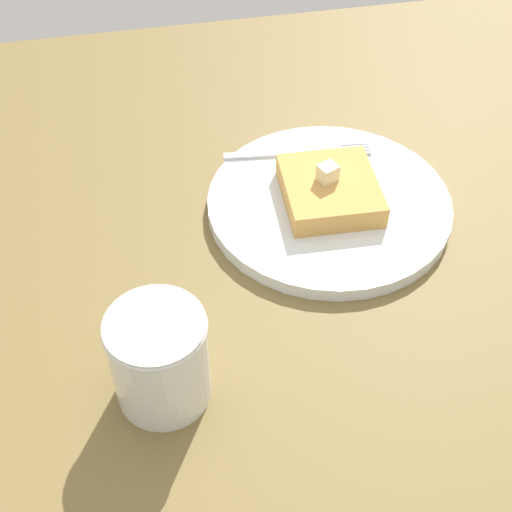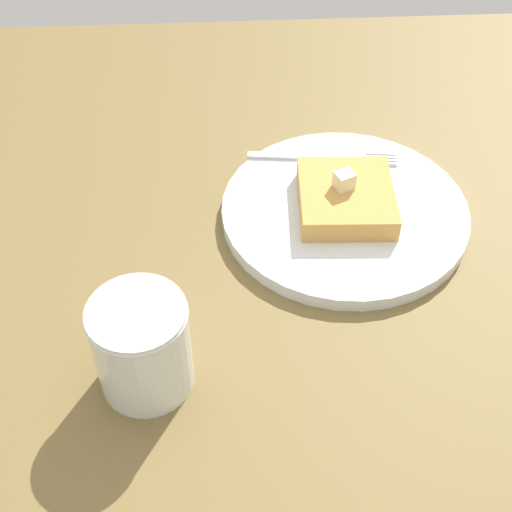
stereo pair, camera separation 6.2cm
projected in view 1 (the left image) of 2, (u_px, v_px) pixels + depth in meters
The scene contains 6 objects.
table_surface at pixel (311, 281), 68.00cm from camera, with size 98.28×98.28×2.41cm, color brown.
plate at pixel (329, 203), 72.59cm from camera, with size 24.75×24.75×1.44cm.
toast_slice_center at pixel (330, 190), 71.28cm from camera, with size 9.22×10.09×2.39cm, color gold.
butter_pat_primary at pixel (328, 173), 69.88cm from camera, with size 1.77×1.60×1.77cm, color beige.
fork at pixel (307, 152), 77.16cm from camera, with size 16.06×3.18×0.36cm.
syrup_jar at pixel (160, 362), 55.22cm from camera, with size 7.86×7.86×8.82cm.
Camera 1 is at (-14.22, -43.28, 52.03)cm, focal length 50.00 mm.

